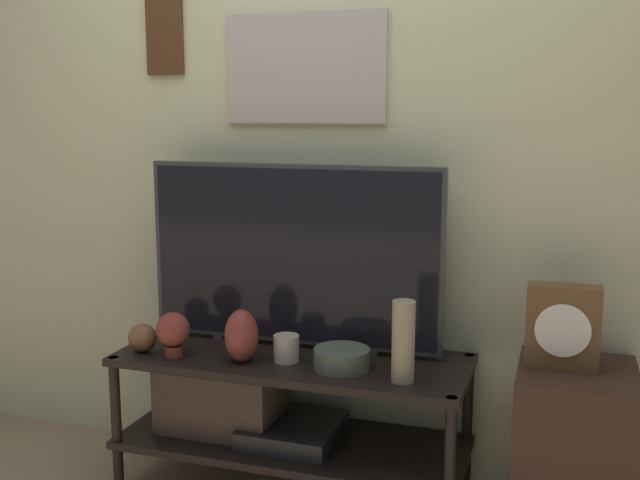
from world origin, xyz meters
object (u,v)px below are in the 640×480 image
Objects in this scene: vase_round_glass at (142,338)px; candle_jar at (287,348)px; television at (293,255)px; vase_tall_ceramic at (403,341)px; vase_wide_bowl at (342,359)px; mantel_clock at (563,327)px; vase_urn_stoneware at (242,336)px; decorative_bust at (173,331)px.

vase_round_glass is 1.10× the size of candle_jar.
television is 10.77× the size of vase_round_glass.
vase_wide_bowl is (-0.24, 0.06, -0.11)m from vase_tall_ceramic.
vase_urn_stoneware is at bearing -171.59° from mantel_clock.
mantel_clock is (0.52, 0.18, 0.05)m from vase_tall_ceramic.
vase_tall_ceramic is 0.90m from decorative_bust.
mantel_clock is (1.56, 0.18, 0.14)m from vase_round_glass.
decorative_bust is at bearing -146.63° from television.
mantel_clock reaches higher than vase_tall_ceramic.
vase_wide_bowl is 0.66m from decorative_bust.
vase_tall_ceramic is at bearing -26.54° from television.
vase_round_glass is 0.80m from vase_wide_bowl.
decorative_bust reaches higher than candle_jar.
vase_tall_ceramic is 2.87× the size of candle_jar.
decorative_bust is (-0.65, -0.07, 0.06)m from vase_wide_bowl.
vase_round_glass is 0.54× the size of vase_wide_bowl.
candle_jar is 0.58× the size of decorative_bust.
vase_urn_stoneware reaches higher than candle_jar.
vase_wide_bowl is (0.26, -0.19, -0.34)m from television.
vase_urn_stoneware reaches higher than vase_wide_bowl.
decorative_bust is 1.43m from mantel_clock.
mantel_clock is at bearing 19.24° from vase_tall_ceramic.
candle_jar is at bearing 20.72° from vase_urn_stoneware.
television is 0.47m from vase_wide_bowl.
television is at bearing 63.34° from vase_urn_stoneware.
decorative_bust is (-0.43, -0.08, 0.05)m from candle_jar.
television is 5.92× the size of vase_urn_stoneware.
vase_round_glass is at bearing 179.67° from vase_tall_ceramic.
vase_urn_stoneware is 0.18m from candle_jar.
vase_urn_stoneware is at bearing 1.07° from vase_round_glass.
vase_wide_bowl is 0.39m from vase_urn_stoneware.
vase_round_glass is at bearing 173.72° from decorative_bust.
vase_round_glass is at bearing -155.71° from television.
candle_jar is 0.35× the size of mantel_clock.
mantel_clock reaches higher than decorative_bust.
decorative_bust reaches higher than vase_round_glass.
vase_urn_stoneware is 1.16m from mantel_clock.
vase_wide_bowl is at bearing 3.83° from vase_round_glass.
television reaches higher than candle_jar.
decorative_bust is 0.59× the size of mantel_clock.
vase_wide_bowl is 1.20× the size of decorative_bust.
television is 0.38m from vase_urn_stoneware.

